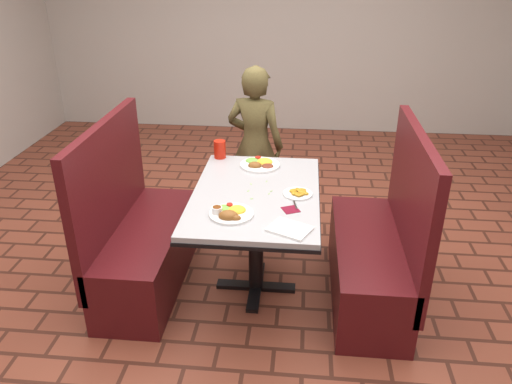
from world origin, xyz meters
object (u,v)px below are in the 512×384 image
diner_person (255,145)px  red_tumbler (220,149)px  booth_bench_right (376,254)px  near_dinner_plate (230,211)px  booth_bench_left (141,242)px  dining_table (256,205)px  far_dinner_plate (260,162)px  plantain_plate (298,193)px

diner_person → red_tumbler: (-0.21, -0.51, 0.15)m
diner_person → red_tumbler: bearing=80.9°
booth_bench_right → near_dinner_plate: booth_bench_right is taller
red_tumbler → booth_bench_left: bearing=-130.5°
dining_table → booth_bench_left: bearing=180.0°
far_dinner_plate → plantain_plate: size_ratio=1.52×
dining_table → plantain_plate: size_ratio=6.53×
diner_person → plantain_plate: diner_person is taller
diner_person → booth_bench_left: bearing=70.7°
booth_bench_left → near_dinner_plate: size_ratio=4.61×
dining_table → far_dinner_plate: size_ratio=4.29×
dining_table → diner_person: (-0.11, 1.06, 0.01)m
booth_bench_right → far_dinner_plate: bearing=152.0°
near_dinner_plate → red_tumbler: (-0.21, 0.88, 0.04)m
diner_person → plantain_plate: (0.38, -1.08, 0.10)m
booth_bench_right → red_tumbler: 1.34m
dining_table → diner_person: size_ratio=0.91×
booth_bench_left → plantain_plate: booth_bench_left is taller
booth_bench_left → diner_person: 1.31m
dining_table → red_tumbler: (-0.32, 0.56, 0.16)m
plantain_plate → red_tumbler: red_tumbler is taller
far_dinner_plate → near_dinner_plate: bearing=-97.8°
red_tumbler → dining_table: bearing=-59.8°
far_dinner_plate → red_tumbler: size_ratio=2.14×
booth_bench_left → booth_bench_right: same height
red_tumbler → plantain_plate: bearing=-44.0°
far_dinner_plate → dining_table: bearing=-88.1°
far_dinner_plate → booth_bench_right: bearing=-28.0°
far_dinner_plate → diner_person: bearing=98.9°
dining_table → booth_bench_right: 0.86m
dining_table → red_tumbler: size_ratio=9.21×
booth_bench_right → plantain_plate: (-0.53, -0.01, 0.43)m
red_tumbler → booth_bench_right: bearing=-26.3°
booth_bench_left → booth_bench_right: size_ratio=1.00×
dining_table → plantain_plate: plantain_plate is taller
near_dinner_plate → plantain_plate: near_dinner_plate is taller
dining_table → near_dinner_plate: near_dinner_plate is taller
diner_person → plantain_plate: 1.15m
near_dinner_plate → booth_bench_right: bearing=19.5°
booth_bench_right → diner_person: 1.44m
far_dinner_plate → red_tumbler: 0.34m
dining_table → far_dinner_plate: bearing=91.9°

